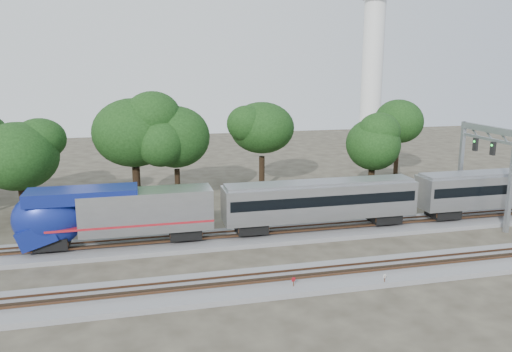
% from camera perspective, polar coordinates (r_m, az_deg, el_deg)
% --- Properties ---
extents(ground, '(160.00, 160.00, 0.00)m').
position_cam_1_polar(ground, '(40.64, -1.63, -10.21)').
color(ground, '#383328').
rests_on(ground, ground).
extents(track_far, '(160.00, 5.00, 0.73)m').
position_cam_1_polar(track_far, '(46.07, -3.19, -7.16)').
color(track_far, slate).
rests_on(track_far, ground).
extents(track_near, '(160.00, 5.00, 0.73)m').
position_cam_1_polar(track_near, '(36.98, -0.32, -12.25)').
color(track_near, slate).
rests_on(track_near, ground).
extents(switch_stand_red, '(0.33, 0.16, 1.08)m').
position_cam_1_polar(switch_stand_red, '(36.16, 4.31, -12.04)').
color(switch_stand_red, '#512D19').
rests_on(switch_stand_red, ground).
extents(switch_stand_white, '(0.30, 0.15, 1.00)m').
position_cam_1_polar(switch_stand_white, '(37.91, 14.48, -11.31)').
color(switch_stand_white, '#512D19').
rests_on(switch_stand_white, ground).
extents(switch_lever, '(0.58, 0.46, 0.30)m').
position_cam_1_polar(switch_lever, '(38.14, 12.19, -11.84)').
color(switch_lever, '#512D19').
rests_on(switch_lever, ground).
extents(signal_gantry, '(0.68, 8.09, 9.84)m').
position_cam_1_polar(signal_gantry, '(55.31, 24.80, 2.48)').
color(signal_gantry, gray).
rests_on(signal_gantry, ground).
extents(tree_2, '(6.90, 6.90, 9.73)m').
position_cam_1_polar(tree_2, '(55.58, -25.56, 2.03)').
color(tree_2, black).
rests_on(tree_2, ground).
extents(tree_3, '(8.60, 8.60, 12.13)m').
position_cam_1_polar(tree_3, '(56.79, -13.77, 4.81)').
color(tree_3, black).
rests_on(tree_3, ground).
extents(tree_4, '(8.04, 8.04, 11.33)m').
position_cam_1_polar(tree_4, '(56.44, -9.14, 4.39)').
color(tree_4, black).
rests_on(tree_4, ground).
extents(tree_5, '(8.13, 8.13, 11.46)m').
position_cam_1_polar(tree_5, '(63.53, 0.68, 5.52)').
color(tree_5, black).
rests_on(tree_5, ground).
extents(tree_6, '(6.81, 6.81, 9.60)m').
position_cam_1_polar(tree_6, '(59.85, 13.22, 3.50)').
color(tree_6, black).
rests_on(tree_6, ground).
extents(tree_7, '(8.21, 8.21, 11.57)m').
position_cam_1_polar(tree_7, '(73.05, 15.98, 6.02)').
color(tree_7, black).
rests_on(tree_7, ground).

